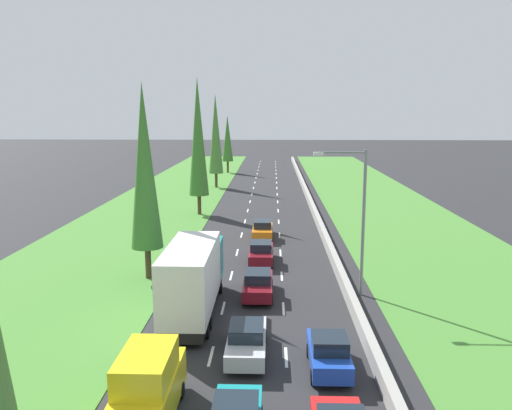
# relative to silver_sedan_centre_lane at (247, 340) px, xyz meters

# --- Properties ---
(ground_plane) EXTENTS (300.00, 300.00, 0.00)m
(ground_plane) POSITION_rel_silver_sedan_centre_lane_xyz_m (0.08, 38.96, -0.81)
(ground_plane) COLOR #28282B
(ground_plane) RESTS_ON ground
(grass_verge_left) EXTENTS (14.00, 140.00, 0.04)m
(grass_verge_left) POSITION_rel_silver_sedan_centre_lane_xyz_m (-12.57, 38.96, -0.79)
(grass_verge_left) COLOR #478433
(grass_verge_left) RESTS_ON ground
(grass_verge_right) EXTENTS (14.00, 140.00, 0.04)m
(grass_verge_right) POSITION_rel_silver_sedan_centre_lane_xyz_m (14.43, 38.96, -0.79)
(grass_verge_right) COLOR #478433
(grass_verge_right) RESTS_ON ground
(median_barrier) EXTENTS (0.44, 120.00, 0.85)m
(median_barrier) POSITION_rel_silver_sedan_centre_lane_xyz_m (5.78, 38.96, -0.39)
(median_barrier) COLOR #9E9B93
(median_barrier) RESTS_ON ground
(lane_markings) EXTENTS (3.64, 116.00, 0.01)m
(lane_markings) POSITION_rel_silver_sedan_centre_lane_xyz_m (0.08, 38.96, -0.81)
(lane_markings) COLOR white
(lane_markings) RESTS_ON ground
(silver_sedan_centre_lane) EXTENTS (1.82, 4.50, 1.64)m
(silver_sedan_centre_lane) POSITION_rel_silver_sedan_centre_lane_xyz_m (0.00, 0.00, 0.00)
(silver_sedan_centre_lane) COLOR silver
(silver_sedan_centre_lane) RESTS_ON ground
(maroon_sedan_centre_lane) EXTENTS (1.82, 4.50, 1.64)m
(maroon_sedan_centre_lane) POSITION_rel_silver_sedan_centre_lane_xyz_m (0.30, 7.94, 0.00)
(maroon_sedan_centre_lane) COLOR maroon
(maroon_sedan_centre_lane) RESTS_ON ground
(yellow_van_left_lane) EXTENTS (1.96, 4.90, 2.82)m
(yellow_van_left_lane) POSITION_rel_silver_sedan_centre_lane_xyz_m (-3.31, -5.22, 0.59)
(yellow_van_left_lane) COLOR yellow
(yellow_van_left_lane) RESTS_ON ground
(white_box_truck_left_lane) EXTENTS (2.46, 9.40, 4.18)m
(white_box_truck_left_lane) POSITION_rel_silver_sedan_centre_lane_xyz_m (-3.20, 4.94, 1.37)
(white_box_truck_left_lane) COLOR black
(white_box_truck_left_lane) RESTS_ON ground
(maroon_sedan_centre_lane_fifth) EXTENTS (1.82, 4.50, 1.64)m
(maroon_sedan_centre_lane_fifth) POSITION_rel_silver_sedan_centre_lane_xyz_m (0.33, 15.18, 0.00)
(maroon_sedan_centre_lane_fifth) COLOR maroon
(maroon_sedan_centre_lane_fifth) RESTS_ON ground
(orange_sedan_centre_lane) EXTENTS (1.82, 4.50, 1.64)m
(orange_sedan_centre_lane) POSITION_rel_silver_sedan_centre_lane_xyz_m (0.30, 22.86, 0.00)
(orange_sedan_centre_lane) COLOR orange
(orange_sedan_centre_lane) RESTS_ON ground
(blue_hatchback_right_lane) EXTENTS (1.74, 3.90, 1.72)m
(blue_hatchback_right_lane) POSITION_rel_silver_sedan_centre_lane_xyz_m (3.66, -1.23, 0.02)
(blue_hatchback_right_lane) COLOR #1E47B7
(blue_hatchback_right_lane) RESTS_ON ground
(poplar_tree_second) EXTENTS (2.13, 2.13, 13.15)m
(poplar_tree_second) POSITION_rel_silver_sedan_centre_lane_xyz_m (-7.26, 11.21, 6.81)
(poplar_tree_second) COLOR #4C3823
(poplar_tree_second) RESTS_ON ground
(poplar_tree_third) EXTENTS (2.17, 2.17, 14.90)m
(poplar_tree_third) POSITION_rel_silver_sedan_centre_lane_xyz_m (-6.91, 33.57, 7.69)
(poplar_tree_third) COLOR #4C3823
(poplar_tree_third) RESTS_ON ground
(poplar_tree_fourth) EXTENTS (2.15, 2.15, 13.89)m
(poplar_tree_fourth) POSITION_rel_silver_sedan_centre_lane_xyz_m (-7.27, 54.24, 7.18)
(poplar_tree_fourth) COLOR #4C3823
(poplar_tree_fourth) RESTS_ON ground
(poplar_tree_fifth) EXTENTS (2.06, 2.06, 10.56)m
(poplar_tree_fifth) POSITION_rel_silver_sedan_centre_lane_xyz_m (-7.16, 73.26, 5.52)
(poplar_tree_fifth) COLOR #4C3823
(poplar_tree_fifth) RESTS_ON ground
(street_light_mast) EXTENTS (3.20, 0.28, 9.00)m
(street_light_mast) POSITION_rel_silver_sedan_centre_lane_xyz_m (6.33, 8.47, 4.42)
(street_light_mast) COLOR gray
(street_light_mast) RESTS_ON ground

